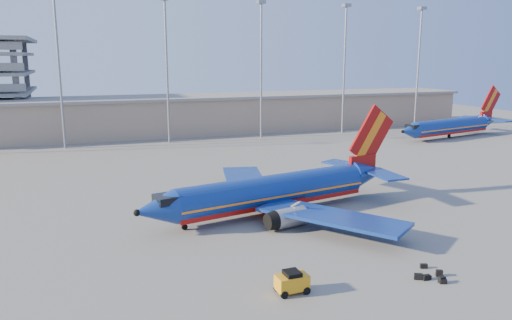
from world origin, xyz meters
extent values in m
plane|color=slate|center=(0.00, 0.00, 0.00)|extent=(220.00, 220.00, 0.00)
cube|color=gray|center=(10.00, 58.00, 4.00)|extent=(120.00, 15.00, 8.00)
cube|color=slate|center=(10.00, 58.00, 8.20)|extent=(122.00, 16.00, 0.60)
cylinder|color=gray|center=(-25.00, 46.00, 14.00)|extent=(0.44, 0.44, 28.00)
cylinder|color=gray|center=(-5.00, 46.00, 14.00)|extent=(0.44, 0.44, 28.00)
cylinder|color=gray|center=(15.00, 46.00, 14.00)|extent=(0.44, 0.44, 28.00)
cube|color=gray|center=(15.00, 46.00, 28.30)|extent=(1.60, 1.60, 0.70)
cylinder|color=gray|center=(35.00, 46.00, 14.00)|extent=(0.44, 0.44, 28.00)
cube|color=gray|center=(35.00, 46.00, 28.30)|extent=(1.60, 1.60, 0.70)
cylinder|color=gray|center=(55.00, 46.00, 14.00)|extent=(0.44, 0.44, 28.00)
cube|color=gray|center=(55.00, 46.00, 28.30)|extent=(1.60, 1.60, 0.70)
cylinder|color=navy|center=(-2.51, -5.03, 2.60)|extent=(23.38, 8.15, 3.57)
cube|color=#9A0E0C|center=(-2.51, -5.03, 1.69)|extent=(23.24, 7.49, 1.25)
cube|color=orange|center=(-2.51, -5.03, 2.36)|extent=(23.39, 8.18, 0.21)
cone|color=navy|center=(-15.82, -7.76, 2.60)|extent=(4.68, 4.31, 3.57)
cube|color=black|center=(-14.60, -7.51, 3.52)|extent=(2.77, 2.92, 0.77)
cone|color=navy|center=(11.28, -2.20, 2.94)|extent=(5.63, 4.50, 3.57)
cube|color=#9A0E0C|center=(10.52, -2.35, 4.24)|extent=(4.07, 1.33, 2.12)
cube|color=#9A0E0C|center=(11.84, -2.08, 7.62)|extent=(6.99, 1.73, 7.69)
cube|color=orange|center=(11.66, -2.12, 7.62)|extent=(4.69, 1.34, 6.03)
cube|color=navy|center=(10.24, 0.93, 3.47)|extent=(5.12, 6.81, 0.21)
cube|color=navy|center=(11.56, -5.49, 3.47)|extent=(2.93, 6.19, 0.21)
cube|color=navy|center=(-2.80, 3.57, 1.74)|extent=(7.92, 15.63, 0.34)
cube|color=navy|center=(0.61, -13.05, 1.74)|extent=(12.62, 14.95, 0.34)
cube|color=#9A0E0C|center=(-2.04, -4.93, 1.30)|extent=(6.42, 4.85, 0.96)
cylinder|color=gray|center=(-4.65, -0.35, 1.11)|extent=(3.81, 2.68, 2.02)
cylinder|color=gray|center=(-2.63, -10.17, 1.11)|extent=(3.81, 2.68, 2.02)
cylinder|color=gray|center=(-12.90, -7.16, 0.53)|extent=(0.27, 0.27, 1.06)
cylinder|color=black|center=(-12.90, -7.16, 0.31)|extent=(0.65, 0.36, 0.62)
cylinder|color=black|center=(-1.60, -2.28, 0.40)|extent=(0.90, 0.68, 0.81)
cylinder|color=black|center=(-0.59, -7.19, 0.40)|extent=(0.90, 0.68, 0.81)
cylinder|color=navy|center=(53.26, 31.72, 2.48)|extent=(22.24, 8.03, 3.39)
cube|color=#9A0E0C|center=(53.26, 31.72, 1.61)|extent=(22.10, 7.40, 1.19)
cube|color=orange|center=(53.26, 31.72, 2.25)|extent=(22.25, 8.06, 0.20)
cone|color=navy|center=(40.62, 28.95, 2.48)|extent=(4.49, 4.14, 3.39)
cube|color=black|center=(41.78, 29.21, 3.35)|extent=(2.66, 2.80, 0.73)
cone|color=navy|center=(66.34, 34.58, 2.80)|extent=(5.39, 4.34, 3.39)
cube|color=#9A0E0C|center=(65.63, 34.43, 4.04)|extent=(3.87, 1.32, 2.02)
cube|color=#9A0E0C|center=(66.88, 34.70, 7.25)|extent=(6.64, 1.73, 7.32)
cube|color=orange|center=(66.70, 34.66, 7.25)|extent=(4.46, 1.33, 5.74)
cube|color=navy|center=(65.32, 37.55, 3.30)|extent=(4.93, 6.48, 0.20)
cube|color=navy|center=(66.65, 31.46, 3.30)|extent=(2.79, 5.89, 0.20)
cylinder|color=black|center=(53.26, 31.72, 0.41)|extent=(0.76, 0.76, 0.83)
cube|color=orange|center=(-8.22, -23.47, 0.85)|extent=(2.41, 1.43, 1.13)
cube|color=black|center=(-8.22, -23.47, 1.52)|extent=(1.17, 1.28, 0.39)
cylinder|color=black|center=(-9.14, -22.88, 0.29)|extent=(0.59, 0.22, 0.59)
cylinder|color=black|center=(-9.10, -24.12, 0.29)|extent=(0.59, 0.22, 0.59)
cylinder|color=black|center=(-7.34, -22.82, 0.29)|extent=(0.59, 0.22, 0.59)
cylinder|color=black|center=(-7.29, -24.06, 0.29)|extent=(0.59, 0.22, 0.59)
cube|color=black|center=(2.08, -24.75, 0.25)|extent=(0.70, 0.56, 0.49)
cube|color=black|center=(3.40, -25.85, 0.26)|extent=(0.50, 0.37, 0.52)
cube|color=black|center=(3.45, -26.01, 0.19)|extent=(0.55, 0.45, 0.38)
cube|color=black|center=(2.79, -24.94, 0.18)|extent=(0.51, 0.44, 0.36)
cube|color=black|center=(2.58, -25.05, 0.22)|extent=(0.53, 0.33, 0.45)
cube|color=black|center=(4.04, -24.79, 0.25)|extent=(0.62, 0.54, 0.50)
cube|color=black|center=(3.86, -23.12, 0.19)|extent=(0.64, 0.47, 0.38)
camera|label=1|loc=(-22.27, -54.80, 17.17)|focal=35.00mm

